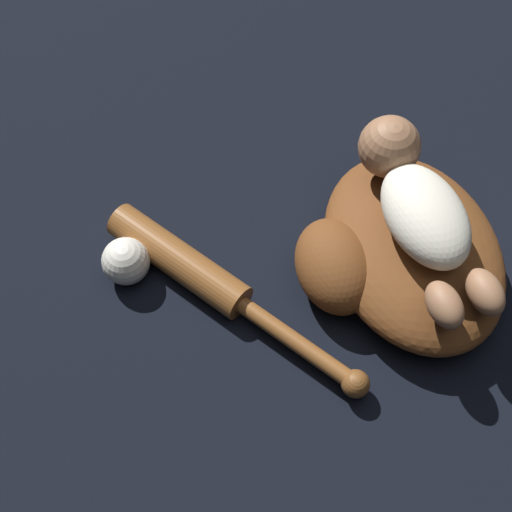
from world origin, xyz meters
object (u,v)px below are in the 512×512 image
Objects in this scene: baseball at (126,261)px; baseball_glove at (400,252)px; baseball_bat at (204,278)px; baby_figure at (418,203)px.

baseball_glove is at bearing -94.65° from baseball.
baseball reaches higher than baseball_bat.
baseball is at bearing 72.61° from baseball_bat.
baseball_glove is at bearing -89.44° from baseball_bat.
baseball_glove is 1.14× the size of baby_figure.
baby_figure is at bearing -91.09° from baseball.
baby_figure is 0.33m from baseball_bat.
baseball_glove reaches higher than baseball_bat.
baby_figure is 4.62× the size of baseball.
baseball is (0.04, 0.12, 0.01)m from baseball_bat.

